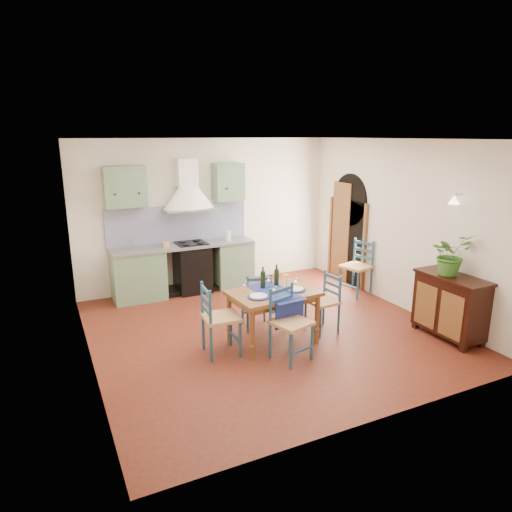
% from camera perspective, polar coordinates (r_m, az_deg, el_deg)
% --- Properties ---
extents(floor, '(5.00, 5.00, 0.00)m').
position_cam_1_polar(floor, '(6.99, 1.35, -9.22)').
color(floor, '#4A1810').
rests_on(floor, ground).
extents(back_wall, '(5.00, 0.96, 2.80)m').
position_cam_1_polar(back_wall, '(8.53, -8.43, 2.52)').
color(back_wall, beige).
rests_on(back_wall, ground).
extents(right_wall, '(0.26, 5.00, 2.80)m').
position_cam_1_polar(right_wall, '(8.18, 16.32, 3.61)').
color(right_wall, beige).
rests_on(right_wall, ground).
extents(left_wall, '(0.04, 5.00, 2.80)m').
position_cam_1_polar(left_wall, '(5.88, -20.86, -0.44)').
color(left_wall, beige).
rests_on(left_wall, ground).
extents(ceiling, '(5.00, 5.00, 0.01)m').
position_cam_1_polar(ceiling, '(6.38, 1.51, 14.44)').
color(ceiling, white).
rests_on(ceiling, back_wall).
extents(dining_table, '(1.25, 0.95, 1.07)m').
position_cam_1_polar(dining_table, '(6.36, 2.23, -5.21)').
color(dining_table, brown).
rests_on(dining_table, ground).
extents(chair_near, '(0.56, 0.56, 0.97)m').
position_cam_1_polar(chair_near, '(5.99, 4.21, -8.30)').
color(chair_near, navy).
rests_on(chair_near, ground).
extents(chair_far, '(0.48, 0.48, 0.88)m').
position_cam_1_polar(chair_far, '(6.90, 0.10, -5.46)').
color(chair_far, navy).
rests_on(chair_far, ground).
extents(chair_left, '(0.49, 0.49, 0.98)m').
position_cam_1_polar(chair_left, '(6.10, -4.72, -7.79)').
color(chair_left, navy).
rests_on(chair_left, ground).
extents(chair_right, '(0.45, 0.45, 0.88)m').
position_cam_1_polar(chair_right, '(6.89, 8.51, -5.66)').
color(chair_right, navy).
rests_on(chair_right, ground).
extents(chair_spare, '(0.58, 0.58, 1.00)m').
position_cam_1_polar(chair_spare, '(8.55, 12.56, -1.32)').
color(chair_spare, navy).
rests_on(chair_spare, ground).
extents(sideboard, '(0.50, 1.05, 0.94)m').
position_cam_1_polar(sideboard, '(7.13, 23.08, -5.55)').
color(sideboard, black).
rests_on(sideboard, ground).
extents(potted_plant, '(0.58, 0.52, 0.60)m').
position_cam_1_polar(potted_plant, '(6.95, 23.15, 0.19)').
color(potted_plant, '#326823').
rests_on(potted_plant, sideboard).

